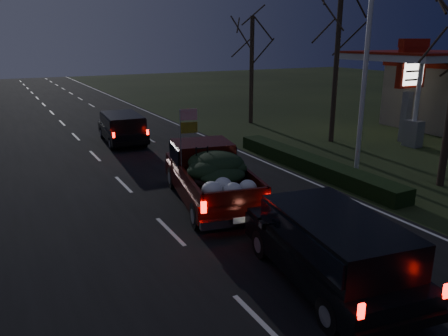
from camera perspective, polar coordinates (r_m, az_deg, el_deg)
name	(u,v)px	position (r m, az deg, el deg)	size (l,w,h in m)	color
ground	(170,232)	(13.31, -7.03, -8.27)	(120.00, 120.00, 0.00)	black
road_asphalt	(170,232)	(13.31, -7.04, -8.23)	(14.00, 120.00, 0.02)	black
hedge_row	(311,164)	(19.46, 11.32, 0.51)	(1.00, 10.00, 0.60)	black
light_pole	(368,41)	(19.17, 18.27, 15.50)	(0.50, 0.90, 9.16)	silver
gas_price_pylon	(411,73)	(26.09, 23.21, 11.28)	(2.00, 0.41, 5.57)	gray
gas_canopy	(421,61)	(28.25, 24.35, 12.65)	(7.10, 6.10, 4.88)	silver
bare_tree_mid	(339,23)	(24.86, 14.82, 17.82)	(3.60, 3.60, 8.50)	black
bare_tree_far	(252,44)	(29.84, 3.68, 15.84)	(3.60, 3.60, 7.00)	black
pickup_truck	(210,172)	(15.16, -1.88, -0.51)	(3.23, 6.00, 2.98)	#3D0C08
lead_suv	(122,125)	(24.68, -13.14, 5.44)	(2.27, 4.74, 1.32)	black
rear_suv	(332,243)	(10.37, 13.95, -9.48)	(2.85, 5.29, 1.44)	black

